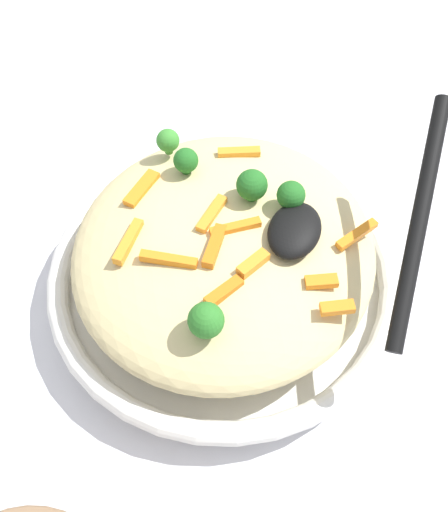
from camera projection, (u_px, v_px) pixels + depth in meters
The scene contains 21 objects.
ground_plane at pixel (224, 295), 0.59m from camera, with size 2.40×2.40×0.00m, color silver.
serving_bowl at pixel (224, 281), 0.58m from camera, with size 0.30×0.30×0.04m.
pasta_mound at pixel (224, 250), 0.54m from camera, with size 0.26×0.24×0.06m, color #DBC689.
carrot_piece_0 at pixel (169, 260), 0.49m from camera, with size 0.04×0.01×0.01m, color orange.
carrot_piece_1 at pixel (212, 214), 0.52m from camera, with size 0.04×0.01×0.01m, color orange.
carrot_piece_2 at pixel (128, 241), 0.51m from camera, with size 0.04×0.01×0.01m, color orange.
carrot_piece_3 at pixel (224, 292), 0.48m from camera, with size 0.03×0.01×0.01m, color orange.
carrot_piece_4 at pixel (239, 152), 0.57m from camera, with size 0.04×0.01×0.01m, color orange.
carrot_piece_5 at pixel (357, 234), 0.52m from camera, with size 0.04×0.01×0.01m, color orange.
carrot_piece_6 at pixel (253, 263), 0.49m from camera, with size 0.03×0.01×0.01m, color orange.
carrot_piece_7 at pixel (337, 308), 0.48m from camera, with size 0.02×0.01×0.01m, color orange.
carrot_piece_8 at pixel (321, 281), 0.49m from camera, with size 0.02×0.01×0.01m, color orange.
carrot_piece_9 at pixel (235, 228), 0.51m from camera, with size 0.04×0.01×0.01m, color orange.
carrot_piece_10 at pixel (142, 188), 0.54m from camera, with size 0.04×0.01×0.01m, color orange.
carrot_piece_11 at pixel (214, 246), 0.50m from camera, with size 0.04×0.01×0.01m, color orange.
broccoli_floret_0 at pixel (291, 196), 0.52m from camera, with size 0.02×0.02×0.03m.
broccoli_floret_1 at pixel (206, 321), 0.45m from camera, with size 0.03×0.03×0.03m.
broccoli_floret_2 at pixel (168, 141), 0.56m from camera, with size 0.02×0.02×0.02m.
broccoli_floret_3 at pixel (252, 185), 0.52m from camera, with size 0.03×0.03×0.03m.
broccoli_floret_4 at pixel (186, 161), 0.54m from camera, with size 0.02×0.02×0.02m.
serving_spoon at pixel (342, 227), 0.49m from camera, with size 0.18×0.12×0.09m.
Camera 1 is at (-0.30, -0.10, 0.50)m, focal length 46.70 mm.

